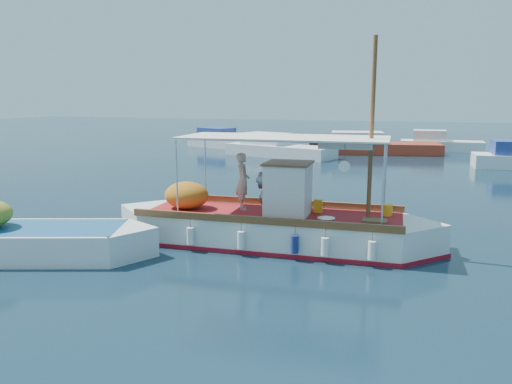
% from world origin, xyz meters
% --- Properties ---
extents(ground, '(160.00, 160.00, 0.00)m').
position_xyz_m(ground, '(0.00, 0.00, 0.00)').
color(ground, black).
rests_on(ground, ground).
extents(fishing_caique, '(9.32, 3.03, 5.70)m').
position_xyz_m(fishing_caique, '(0.08, -0.49, 0.50)').
color(fishing_caique, white).
rests_on(fishing_caique, ground).
extents(dinghy, '(6.54, 3.60, 1.70)m').
position_xyz_m(dinghy, '(-5.51, -3.84, 0.36)').
color(dinghy, white).
rests_on(dinghy, ground).
extents(bg_boat_nw, '(8.23, 4.50, 1.80)m').
position_xyz_m(bg_boat_nw, '(-6.29, 19.98, 0.49)').
color(bg_boat_nw, silver).
rests_on(bg_boat_nw, ground).
extents(bg_boat_n, '(9.51, 4.64, 1.80)m').
position_xyz_m(bg_boat_n, '(-0.27, 24.02, 0.49)').
color(bg_boat_n, '#9E2F1A').
rests_on(bg_boat_n, ground).
extents(bg_boat_far_w, '(7.16, 4.44, 1.80)m').
position_xyz_m(bg_boat_far_w, '(-12.45, 24.72, 0.49)').
color(bg_boat_far_w, silver).
rests_on(bg_boat_far_w, ground).
extents(bg_boat_far_n, '(6.09, 2.24, 1.80)m').
position_xyz_m(bg_boat_far_n, '(4.35, 27.68, 0.49)').
color(bg_boat_far_n, silver).
rests_on(bg_boat_far_n, ground).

